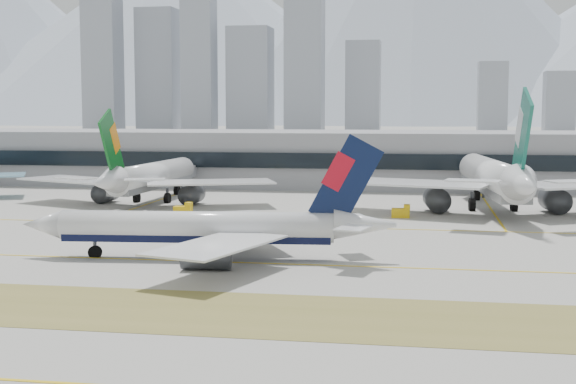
% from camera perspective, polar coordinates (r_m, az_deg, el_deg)
% --- Properties ---
extents(ground, '(3000.00, 3000.00, 0.00)m').
position_cam_1_polar(ground, '(114.00, 0.51, -4.69)').
color(ground, gray).
rests_on(ground, ground).
extents(taxiing_airliner, '(53.15, 46.02, 17.85)m').
position_cam_1_polar(taxiing_airliner, '(112.71, -5.56, -2.62)').
color(taxiing_airliner, white).
rests_on(taxiing_airliner, ground).
extents(widebody_eva, '(60.29, 58.85, 21.49)m').
position_cam_1_polar(widebody_eva, '(183.15, -9.78, 1.00)').
color(widebody_eva, white).
rests_on(widebody_eva, ground).
extents(widebody_cathay, '(70.36, 69.16, 25.19)m').
position_cam_1_polar(widebody_cathay, '(170.40, 14.49, 0.88)').
color(widebody_cathay, white).
rests_on(widebody_cathay, ground).
extents(terminal, '(280.00, 43.10, 15.00)m').
position_cam_1_polar(terminal, '(226.62, 5.09, 2.42)').
color(terminal, gray).
rests_on(terminal, ground).
extents(gse_b, '(3.55, 2.00, 2.60)m').
position_cam_1_polar(gse_b, '(161.18, -7.42, -1.28)').
color(gse_b, '#E4B20C').
rests_on(gse_b, ground).
extents(gse_c, '(3.55, 2.00, 2.60)m').
position_cam_1_polar(gse_c, '(157.73, 8.08, -1.44)').
color(gse_c, '#E4B20C').
rests_on(gse_c, ground).
extents(city_skyline, '(342.00, 49.80, 140.00)m').
position_cam_1_polar(city_skyline, '(578.41, -2.90, 8.66)').
color(city_skyline, '#8C939F').
rests_on(city_skyline, ground).
extents(mountain_ridge, '(2830.00, 1120.00, 470.00)m').
position_cam_1_polar(mountain_ridge, '(1523.46, 10.31, 11.76)').
color(mountain_ridge, '#9EA8B7').
rests_on(mountain_ridge, ground).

